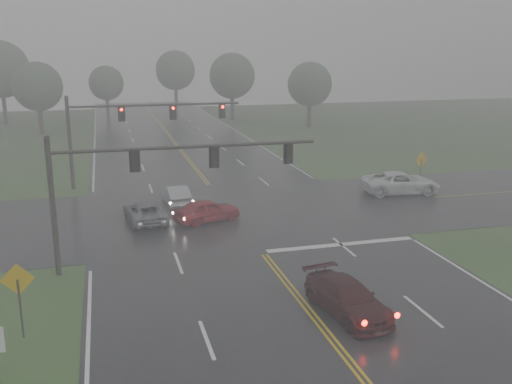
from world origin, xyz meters
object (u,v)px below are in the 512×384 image
object	(u,v)px
signal_gantry_near	(139,173)
sedan_red	(207,222)
signal_gantry_far	(125,122)
sedan_maroon	(347,314)
pickup_white	(400,193)
sedan_silver	(176,205)
car_grey	(145,222)

from	to	relation	value
signal_gantry_near	sedan_red	bearing A→B (deg)	56.26
signal_gantry_near	signal_gantry_far	bearing A→B (deg)	89.78
sedan_maroon	sedan_red	size ratio (longest dim) A/B	1.13
sedan_red	signal_gantry_far	world-z (taller)	signal_gantry_far
sedan_red	signal_gantry_far	distance (m)	12.77
signal_gantry_near	signal_gantry_far	xyz separation A→B (m)	(0.07, 17.48, 0.25)
signal_gantry_far	sedan_maroon	bearing A→B (deg)	-73.19
signal_gantry_far	pickup_white	bearing A→B (deg)	-21.76
sedan_silver	signal_gantry_far	xyz separation A→B (m)	(-2.93, 6.56, 4.97)
sedan_red	car_grey	size ratio (longest dim) A/B	0.90
car_grey	pickup_white	size ratio (longest dim) A/B	0.80
car_grey	signal_gantry_near	size ratio (longest dim) A/B	0.36
sedan_silver	signal_gantry_far	bearing A→B (deg)	-69.53
pickup_white	signal_gantry_far	bearing A→B (deg)	74.98
sedan_maroon	pickup_white	world-z (taller)	pickup_white
sedan_red	sedan_maroon	bearing A→B (deg)	174.33
pickup_white	signal_gantry_near	distance (m)	22.24
car_grey	signal_gantry_far	bearing A→B (deg)	-93.35
signal_gantry_far	car_grey	bearing A→B (deg)	-86.85
sedan_maroon	sedan_silver	world-z (taller)	sedan_silver
sedan_red	signal_gantry_near	distance (m)	9.15
sedan_silver	signal_gantry_far	world-z (taller)	signal_gantry_far
sedan_red	signal_gantry_near	bearing A→B (deg)	127.53
sedan_maroon	sedan_red	world-z (taller)	sedan_red
car_grey	signal_gantry_near	bearing A→B (deg)	78.73
sedan_silver	pickup_white	size ratio (longest dim) A/B	0.72
sedan_maroon	signal_gantry_far	size ratio (longest dim) A/B	0.36
sedan_maroon	signal_gantry_far	world-z (taller)	signal_gantry_far
sedan_red	signal_gantry_near	xyz separation A→B (m)	(-4.35, -6.52, 4.72)
sedan_maroon	car_grey	xyz separation A→B (m)	(-6.96, 14.84, 0.00)
sedan_red	sedan_silver	world-z (taller)	sedan_red
sedan_silver	signal_gantry_far	distance (m)	8.73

